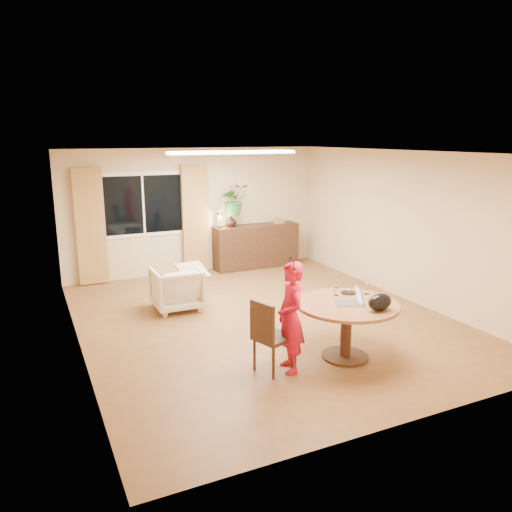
{
  "coord_description": "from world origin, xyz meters",
  "views": [
    {
      "loc": [
        -3.27,
        -6.69,
        2.83
      ],
      "look_at": [
        -0.22,
        -0.2,
        1.1
      ],
      "focal_mm": 35.0,
      "sensor_mm": 36.0,
      "label": 1
    }
  ],
  "objects": [
    {
      "name": "dining_table",
      "position": [
        0.36,
        -1.7,
        0.59
      ],
      "size": [
        1.32,
        1.32,
        0.75
      ],
      "color": "brown",
      "rests_on": "floor"
    },
    {
      "name": "curtain_right",
      "position": [
        -0.05,
        3.15,
        1.15
      ],
      "size": [
        0.55,
        0.08,
        2.25
      ],
      "primitive_type": "cube",
      "color": "olive",
      "rests_on": "wall_back"
    },
    {
      "name": "sideboard",
      "position": [
        1.28,
        3.01,
        0.47
      ],
      "size": [
        1.89,
        0.46,
        0.95
      ],
      "primitive_type": "cube",
      "color": "black",
      "rests_on": "floor"
    },
    {
      "name": "desk_lamp",
      "position": [
        0.42,
        2.96,
        1.12
      ],
      "size": [
        0.14,
        0.14,
        0.34
      ],
      "primitive_type": null,
      "rotation": [
        0.0,
        0.0,
        -0.02
      ],
      "color": "black",
      "rests_on": "sideboard"
    },
    {
      "name": "armchair",
      "position": [
        -1.09,
        1.08,
        0.36
      ],
      "size": [
        0.77,
        0.8,
        0.72
      ],
      "primitive_type": "imported",
      "rotation": [
        0.0,
        0.0,
        3.13
      ],
      "color": "beige",
      "rests_on": "floor"
    },
    {
      "name": "wall_right",
      "position": [
        2.75,
        0.0,
        1.3
      ],
      "size": [
        0.0,
        6.5,
        6.5
      ],
      "primitive_type": "plane",
      "rotation": [
        1.57,
        0.0,
        -1.57
      ],
      "color": "tan",
      "rests_on": "floor"
    },
    {
      "name": "window",
      "position": [
        -1.1,
        3.23,
        1.5
      ],
      "size": [
        1.7,
        0.03,
        1.3
      ],
      "color": "white",
      "rests_on": "wall_back"
    },
    {
      "name": "throw",
      "position": [
        -0.83,
        1.01,
        0.73
      ],
      "size": [
        0.48,
        0.57,
        0.03
      ],
      "primitive_type": null,
      "rotation": [
        0.0,
        0.0,
        0.05
      ],
      "color": "beige",
      "rests_on": "armchair"
    },
    {
      "name": "wall_left",
      "position": [
        -2.75,
        0.0,
        1.3
      ],
      "size": [
        0.0,
        6.5,
        6.5
      ],
      "primitive_type": "plane",
      "rotation": [
        1.57,
        0.0,
        1.57
      ],
      "color": "tan",
      "rests_on": "floor"
    },
    {
      "name": "bouquet",
      "position": [
        0.78,
        3.01,
        1.52
      ],
      "size": [
        0.64,
        0.57,
        0.66
      ],
      "primitive_type": "imported",
      "rotation": [
        0.0,
        0.0,
        -0.1
      ],
      "color": "#246227",
      "rests_on": "vase"
    },
    {
      "name": "handbag",
      "position": [
        0.55,
        -2.1,
        0.86
      ],
      "size": [
        0.34,
        0.21,
        0.22
      ],
      "primitive_type": null,
      "rotation": [
        0.0,
        0.0,
        0.08
      ],
      "color": "black",
      "rests_on": "dining_table"
    },
    {
      "name": "child",
      "position": [
        -0.47,
        -1.7,
        0.69
      ],
      "size": [
        0.55,
        0.4,
        1.38
      ],
      "primitive_type": "imported",
      "rotation": [
        0.0,
        0.0,
        -1.72
      ],
      "color": "#B9290E",
      "rests_on": "floor"
    },
    {
      "name": "tumbler",
      "position": [
        0.42,
        -1.37,
        0.8
      ],
      "size": [
        0.09,
        0.09,
        0.1
      ],
      "primitive_type": null,
      "rotation": [
        0.0,
        0.0,
        -0.28
      ],
      "color": "white",
      "rests_on": "dining_table"
    },
    {
      "name": "laptop",
      "position": [
        0.33,
        -1.74,
        0.87
      ],
      "size": [
        0.41,
        0.34,
        0.24
      ],
      "primitive_type": null,
      "rotation": [
        0.0,
        0.0,
        -0.33
      ],
      "color": "#B7B7BC",
      "rests_on": "dining_table"
    },
    {
      "name": "wall_back",
      "position": [
        0.0,
        3.25,
        1.3
      ],
      "size": [
        5.5,
        0.0,
        5.5
      ],
      "primitive_type": "plane",
      "rotation": [
        1.57,
        0.0,
        0.0
      ],
      "color": "tan",
      "rests_on": "floor"
    },
    {
      "name": "wine_glass",
      "position": [
        0.81,
        -1.51,
        0.86
      ],
      "size": [
        0.08,
        0.08,
        0.21
      ],
      "primitive_type": null,
      "rotation": [
        0.0,
        0.0,
        0.13
      ],
      "color": "white",
      "rests_on": "dining_table"
    },
    {
      "name": "floor",
      "position": [
        0.0,
        0.0,
        0.0
      ],
      "size": [
        6.5,
        6.5,
        0.0
      ],
      "primitive_type": "plane",
      "color": "brown",
      "rests_on": "ground"
    },
    {
      "name": "dining_chair",
      "position": [
        -0.66,
        -1.63,
        0.46
      ],
      "size": [
        0.55,
        0.53,
        0.93
      ],
      "primitive_type": null,
      "rotation": [
        0.0,
        0.0,
        0.32
      ],
      "color": "black",
      "rests_on": "floor"
    },
    {
      "name": "book_stack",
      "position": [
        1.85,
        3.01,
        0.99
      ],
      "size": [
        0.22,
        0.17,
        0.09
      ],
      "primitive_type": null,
      "rotation": [
        0.0,
        0.0,
        0.04
      ],
      "color": "#876445",
      "rests_on": "sideboard"
    },
    {
      "name": "vase",
      "position": [
        0.7,
        3.01,
        1.07
      ],
      "size": [
        0.27,
        0.27,
        0.25
      ],
      "primitive_type": "imported",
      "rotation": [
        0.0,
        0.0,
        -0.17
      ],
      "color": "black",
      "rests_on": "sideboard"
    },
    {
      "name": "curtain_left",
      "position": [
        -2.15,
        3.15,
        1.15
      ],
      "size": [
        0.55,
        0.08,
        2.25
      ],
      "primitive_type": "cube",
      "color": "olive",
      "rests_on": "wall_back"
    },
    {
      "name": "ceiling_panel",
      "position": [
        0.0,
        1.2,
        2.57
      ],
      "size": [
        2.2,
        0.35,
        0.05
      ],
      "primitive_type": "cube",
      "color": "white",
      "rests_on": "ceiling"
    },
    {
      "name": "pot_lid",
      "position": [
        0.61,
        -1.37,
        0.77
      ],
      "size": [
        0.22,
        0.22,
        0.03
      ],
      "primitive_type": null,
      "rotation": [
        0.0,
        0.0,
        -0.07
      ],
      "color": "white",
      "rests_on": "dining_table"
    },
    {
      "name": "ceiling",
      "position": [
        0.0,
        0.0,
        2.6
      ],
      "size": [
        6.5,
        6.5,
        0.0
      ],
      "primitive_type": "plane",
      "rotation": [
        3.14,
        0.0,
        0.0
      ],
      "color": "white",
      "rests_on": "wall_back"
    }
  ]
}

